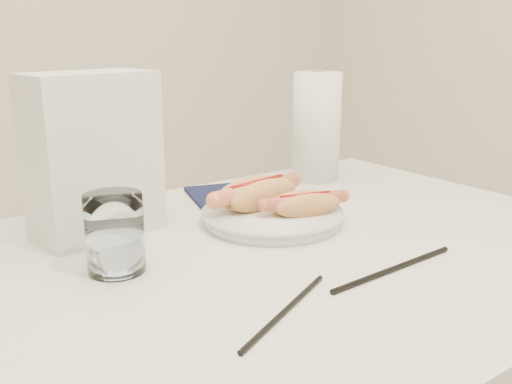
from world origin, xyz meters
TOP-DOWN VIEW (x-y plane):
  - table at (0.00, 0.00)m, footprint 1.20×0.80m
  - plate at (0.10, 0.10)m, footprint 0.24×0.24m
  - hotdog_left at (0.09, 0.14)m, footprint 0.20×0.10m
  - hotdog_right at (0.14, 0.05)m, footprint 0.15×0.09m
  - water_glass at (-0.21, 0.06)m, footprint 0.08×0.08m
  - chopstick_near at (-0.09, -0.18)m, footprint 0.20×0.10m
  - chopstick_far at (0.11, -0.17)m, footprint 0.25×0.02m
  - napkin_box at (-0.17, 0.23)m, footprint 0.21×0.14m
  - navy_napkin at (0.13, 0.29)m, footprint 0.19×0.19m
  - paper_towel_roll at (0.37, 0.29)m, footprint 0.11×0.11m

SIDE VIEW (x-z plane):
  - table at x=0.00m, z-range 0.32..1.07m
  - chopstick_near at x=-0.09m, z-range 0.75..0.76m
  - chopstick_far at x=0.11m, z-range 0.75..0.76m
  - navy_napkin at x=0.13m, z-range 0.75..0.76m
  - plate at x=0.10m, z-range 0.75..0.77m
  - hotdog_right at x=0.14m, z-range 0.77..0.81m
  - hotdog_left at x=0.09m, z-range 0.77..0.82m
  - water_glass at x=-0.21m, z-range 0.75..0.86m
  - paper_towel_roll at x=0.37m, z-range 0.75..0.99m
  - napkin_box at x=-0.17m, z-range 0.75..1.02m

